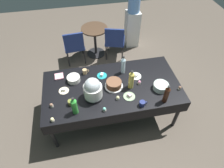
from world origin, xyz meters
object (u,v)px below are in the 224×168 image
soda_bottle_water (123,65)px  coffee_mug_olive (71,102)px  frosted_layer_cake (114,84)px  cupcake_mint (104,109)px  soda_bottle_lime_soda (74,106)px  maroon_chair_left (74,45)px  dessert_plate_white (136,76)px  dessert_plate_cream (64,90)px  slow_cooker (93,89)px  soda_bottle_ginger_ale (131,80)px  coffee_mug_tan (85,72)px  coffee_mug_navy (142,104)px  water_cooler (132,24)px  cupcake_rose (139,82)px  dessert_plate_teal (102,75)px  maroon_chair_right (115,40)px  dessert_plate_sage (129,96)px  cupcake_lemon (52,120)px  soda_bottle_cola (166,94)px  glass_salad_bowl (161,86)px  ceramic_snack_bowl (74,79)px  potluck_table (112,89)px  cupcake_vanilla (118,98)px  cupcake_cocoa (51,105)px  cupcake_berry (180,88)px  round_cafe_table (95,36)px

soda_bottle_water → coffee_mug_olive: bearing=-150.3°
frosted_layer_cake → cupcake_mint: frosted_layer_cake is taller
soda_bottle_lime_soda → maroon_chair_left: soda_bottle_lime_soda is taller
dessert_plate_white → dessert_plate_cream: size_ratio=1.18×
slow_cooker → coffee_mug_olive: bearing=-167.9°
cupcake_mint → soda_bottle_ginger_ale: size_ratio=0.19×
frosted_layer_cake → soda_bottle_ginger_ale: soda_bottle_ginger_ale is taller
soda_bottle_water → coffee_mug_tan: (-0.64, 0.10, -0.12)m
coffee_mug_navy → water_cooler: bearing=77.7°
cupcake_rose → soda_bottle_water: bearing=122.1°
dessert_plate_teal → cupcake_mint: cupcake_mint is taller
cupcake_mint → maroon_chair_right: (0.58, 2.05, -0.29)m
dessert_plate_sage → cupcake_lemon: bearing=-169.4°
dessert_plate_cream → soda_bottle_cola: (1.48, -0.49, 0.14)m
dessert_plate_sage → glass_salad_bowl: bearing=7.3°
frosted_layer_cake → glass_salad_bowl: size_ratio=1.24×
cupcake_lemon → slow_cooker: bearing=27.2°
dessert_plate_cream → cupcake_rose: cupcake_rose is taller
soda_bottle_lime_soda → maroon_chair_left: size_ratio=0.37×
ceramic_snack_bowl → cupcake_lemon: size_ratio=3.14×
dessert_plate_white → soda_bottle_lime_soda: bearing=-153.1°
water_cooler → potluck_table: bearing=-113.9°
dessert_plate_white → soda_bottle_cola: bearing=-64.4°
coffee_mug_tan → water_cooler: (1.31, 1.68, -0.20)m
coffee_mug_tan → maroon_chair_left: size_ratio=0.13×
ceramic_snack_bowl → coffee_mug_olive: ceramic_snack_bowl is taller
dessert_plate_teal → soda_bottle_lime_soda: 0.82m
cupcake_vanilla → cupcake_mint: bearing=-144.2°
ceramic_snack_bowl → dessert_plate_cream: bearing=-130.7°
cupcake_cocoa → ceramic_snack_bowl: bearing=53.2°
dessert_plate_sage → soda_bottle_water: size_ratio=0.53×
dessert_plate_teal → soda_bottle_ginger_ale: 0.55m
dessert_plate_sage → dessert_plate_cream: bearing=162.5°
cupcake_berry → coffee_mug_navy: 0.70m
maroon_chair_left → soda_bottle_water: bearing=-59.2°
glass_salad_bowl → slow_cooker: bearing=178.3°
coffee_mug_olive → dessert_plate_white: bearing=19.0°
dessert_plate_sage → cupcake_lemon: size_ratio=2.69×
coffee_mug_olive → coffee_mug_tan: coffee_mug_tan is taller
soda_bottle_cola → water_cooler: bearing=85.5°
potluck_table → cupcake_cocoa: cupcake_cocoa is taller
cupcake_berry → soda_bottle_cola: (-0.32, -0.17, 0.12)m
dessert_plate_white → cupcake_vanilla: 0.58m
coffee_mug_navy → cupcake_lemon: bearing=-179.1°
cupcake_mint → soda_bottle_lime_soda: (-0.41, 0.06, 0.11)m
potluck_table → soda_bottle_ginger_ale: 0.37m
cupcake_lemon → maroon_chair_left: maroon_chair_left is taller
slow_cooker → round_cafe_table: size_ratio=0.52×
potluck_table → cupcake_lemon: (-0.93, -0.48, 0.09)m
dessert_plate_sage → coffee_mug_navy: (0.14, -0.19, 0.03)m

